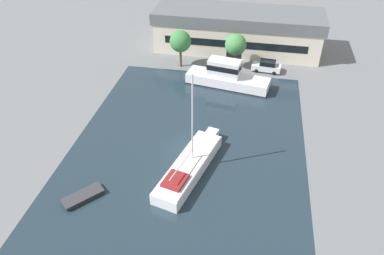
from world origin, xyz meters
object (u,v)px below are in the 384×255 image
at_px(sailboat_moored, 190,166).
at_px(small_dinghy, 83,196).
at_px(quay_tree_near_building, 180,41).
at_px(motor_cruiser, 227,77).
at_px(warehouse_building, 238,30).
at_px(parked_car, 267,66).
at_px(quay_tree_by_water, 236,45).

distance_m(sailboat_moored, small_dinghy, 10.94).
bearing_deg(quay_tree_near_building, motor_cruiser, -32.57).
height_order(quay_tree_near_building, small_dinghy, quay_tree_near_building).
bearing_deg(warehouse_building, motor_cruiser, -90.50).
relative_size(parked_car, small_dinghy, 1.14).
height_order(quay_tree_near_building, motor_cruiser, quay_tree_near_building).
distance_m(quay_tree_near_building, small_dinghy, 29.61).
bearing_deg(sailboat_moored, motor_cruiser, 99.30).
distance_m(motor_cruiser, small_dinghy, 26.76).
xyz_separation_m(motor_cruiser, small_dinghy, (-11.23, -24.26, -1.16)).
bearing_deg(quay_tree_by_water, parked_car, -3.27).
bearing_deg(quay_tree_by_water, quay_tree_near_building, -173.76).
xyz_separation_m(quay_tree_near_building, parked_car, (13.20, 0.62, -3.23)).
relative_size(warehouse_building, motor_cruiser, 2.26).
distance_m(quay_tree_by_water, motor_cruiser, 6.30).
distance_m(parked_car, small_dinghy, 34.18).
relative_size(motor_cruiser, small_dinghy, 3.06).
distance_m(warehouse_building, motor_cruiser, 13.17).
xyz_separation_m(warehouse_building, small_dinghy, (-11.59, -37.28, -3.07)).
distance_m(warehouse_building, small_dinghy, 39.16).
relative_size(quay_tree_by_water, small_dinghy, 1.37).
bearing_deg(quay_tree_by_water, small_dinghy, -111.56).
relative_size(parked_car, motor_cruiser, 0.37).
xyz_separation_m(parked_car, small_dinghy, (-16.79, -29.76, -0.63)).
height_order(parked_car, sailboat_moored, sailboat_moored).
bearing_deg(sailboat_moored, parked_car, 87.90).
xyz_separation_m(warehouse_building, parked_car, (5.20, -7.52, -2.44)).
bearing_deg(quay_tree_near_building, quay_tree_by_water, 6.24).
bearing_deg(motor_cruiser, warehouse_building, 8.72).
bearing_deg(motor_cruiser, quay_tree_by_water, 3.99).
bearing_deg(small_dinghy, parked_car, -78.01).
bearing_deg(small_dinghy, quay_tree_by_water, -70.14).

